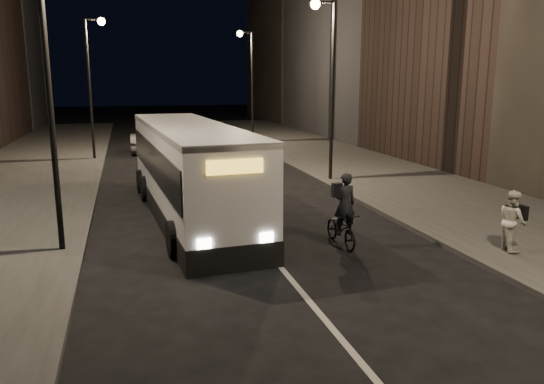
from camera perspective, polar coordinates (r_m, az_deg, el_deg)
ground at (r=12.77m, az=2.66°, el=-10.09°), size 180.00×180.00×0.00m
sidewalk_right at (r=28.43m, az=10.24°, el=2.27°), size 7.00×70.00×0.16m
sidewalk_left at (r=26.12m, az=-25.73°, el=0.40°), size 7.00×70.00×0.16m
building_row_right at (r=43.83m, az=12.11°, el=19.25°), size 8.00×61.00×21.00m
streetlight_right_mid at (r=24.94m, az=5.98°, el=13.25°), size 1.20×0.44×8.12m
streetlight_right_far at (r=40.27m, az=-2.53°, el=12.82°), size 1.20×0.44×8.12m
streetlight_left_near at (r=15.33m, az=-22.13°, el=13.25°), size 1.20×0.44×8.12m
streetlight_left_far at (r=33.28m, az=-18.68°, el=12.38°), size 1.20×0.44×8.12m
city_bus at (r=18.91m, az=-8.85°, el=2.69°), size 3.48×12.29×3.27m
cyclist_on_bicycle at (r=15.65m, az=7.56°, el=-3.16°), size 0.73×1.94×2.21m
pedestrian_woman at (r=15.99m, az=24.43°, el=-2.82°), size 0.78×0.93×1.70m
car_near at (r=30.46m, az=-2.37°, el=4.14°), size 1.58×3.72×1.26m
car_mid at (r=36.47m, az=-13.86°, el=5.13°), size 1.46×3.93×1.28m
car_far at (r=40.73m, az=-5.05°, el=6.23°), size 2.42×5.08×1.43m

